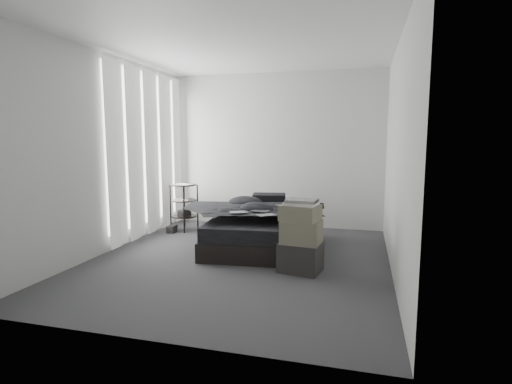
% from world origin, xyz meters
% --- Properties ---
extents(floor, '(3.60, 4.20, 0.01)m').
position_xyz_m(floor, '(0.00, 0.00, 0.00)').
color(floor, '#363639').
rests_on(floor, ground).
extents(ceiling, '(3.60, 4.20, 0.01)m').
position_xyz_m(ceiling, '(0.00, 0.00, 2.60)').
color(ceiling, white).
rests_on(ceiling, ground).
extents(wall_back, '(3.60, 0.01, 2.60)m').
position_xyz_m(wall_back, '(0.00, 2.10, 1.30)').
color(wall_back, beige).
rests_on(wall_back, ground).
extents(wall_front, '(3.60, 0.01, 2.60)m').
position_xyz_m(wall_front, '(0.00, -2.10, 1.30)').
color(wall_front, beige).
rests_on(wall_front, ground).
extents(wall_left, '(0.01, 4.20, 2.60)m').
position_xyz_m(wall_left, '(-1.80, 0.00, 1.30)').
color(wall_left, beige).
rests_on(wall_left, ground).
extents(wall_right, '(0.01, 4.20, 2.60)m').
position_xyz_m(wall_right, '(1.80, 0.00, 1.30)').
color(wall_right, beige).
rests_on(wall_right, ground).
extents(window_left, '(0.02, 2.00, 2.30)m').
position_xyz_m(window_left, '(-1.78, 0.90, 1.35)').
color(window_left, white).
rests_on(window_left, wall_left).
extents(curtain_left, '(0.06, 2.12, 2.48)m').
position_xyz_m(curtain_left, '(-1.73, 0.90, 1.28)').
color(curtain_left, white).
rests_on(curtain_left, wall_left).
extents(bed, '(1.48, 1.87, 0.24)m').
position_xyz_m(bed, '(0.12, 0.65, 0.12)').
color(bed, black).
rests_on(bed, floor).
extents(mattress, '(1.43, 1.82, 0.19)m').
position_xyz_m(mattress, '(0.12, 0.65, 0.33)').
color(mattress, black).
rests_on(mattress, bed).
extents(duvet, '(1.43, 1.61, 0.20)m').
position_xyz_m(duvet, '(0.12, 0.61, 0.53)').
color(duvet, black).
rests_on(duvet, mattress).
extents(pillow_lower, '(0.56, 0.40, 0.12)m').
position_xyz_m(pillow_lower, '(0.01, 1.32, 0.49)').
color(pillow_lower, black).
rests_on(pillow_lower, mattress).
extents(pillow_upper, '(0.55, 0.43, 0.11)m').
position_xyz_m(pillow_upper, '(0.07, 1.31, 0.60)').
color(pillow_upper, black).
rests_on(pillow_upper, pillow_lower).
extents(laptop, '(0.31, 0.24, 0.02)m').
position_xyz_m(laptop, '(0.43, 0.72, 0.64)').
color(laptop, silver).
rests_on(laptop, duvet).
extents(comic_a, '(0.26, 0.23, 0.01)m').
position_xyz_m(comic_a, '(-0.06, 0.16, 0.64)').
color(comic_a, black).
rests_on(comic_a, duvet).
extents(comic_b, '(0.24, 0.17, 0.01)m').
position_xyz_m(comic_b, '(0.19, 0.31, 0.64)').
color(comic_b, black).
rests_on(comic_b, duvet).
extents(comic_c, '(0.26, 0.25, 0.01)m').
position_xyz_m(comic_c, '(0.32, 0.07, 0.65)').
color(comic_c, black).
rests_on(comic_c, duvet).
extents(side_stand, '(0.53, 0.53, 0.75)m').
position_xyz_m(side_stand, '(-1.37, 1.34, 0.38)').
color(side_stand, black).
rests_on(side_stand, floor).
extents(papers, '(0.33, 0.27, 0.02)m').
position_xyz_m(papers, '(-1.37, 1.33, 0.76)').
color(papers, white).
rests_on(papers, side_stand).
extents(floor_books, '(0.14, 0.18, 0.12)m').
position_xyz_m(floor_books, '(-1.49, 1.13, 0.06)').
color(floor_books, black).
rests_on(floor_books, floor).
extents(box_lower, '(0.51, 0.43, 0.33)m').
position_xyz_m(box_lower, '(0.80, -0.24, 0.17)').
color(box_lower, black).
rests_on(box_lower, floor).
extents(box_mid, '(0.46, 0.38, 0.25)m').
position_xyz_m(box_mid, '(0.81, -0.25, 0.46)').
color(box_mid, '#645F4F').
rests_on(box_mid, box_lower).
extents(box_upper, '(0.47, 0.41, 0.18)m').
position_xyz_m(box_upper, '(0.79, -0.24, 0.68)').
color(box_upper, '#645F4F').
rests_on(box_upper, box_mid).
extents(art_book_white, '(0.39, 0.33, 0.03)m').
position_xyz_m(art_book_white, '(0.80, -0.24, 0.78)').
color(art_book_white, silver).
rests_on(art_book_white, box_upper).
extents(art_book_snake, '(0.35, 0.29, 0.03)m').
position_xyz_m(art_book_snake, '(0.81, -0.25, 0.81)').
color(art_book_snake, silver).
rests_on(art_book_snake, art_book_white).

